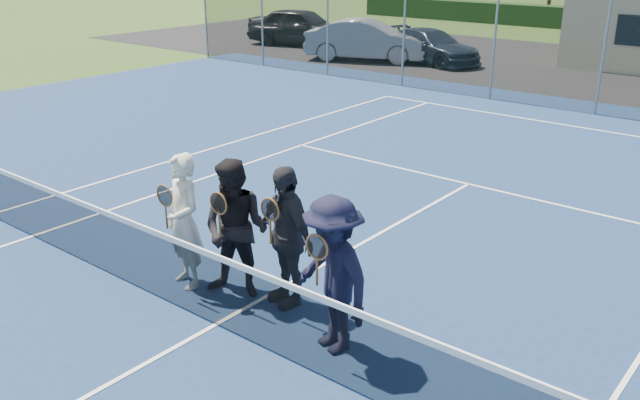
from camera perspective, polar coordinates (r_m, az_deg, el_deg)
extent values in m
cube|color=navy|center=(8.27, -8.69, -10.39)|extent=(30.00, 30.00, 0.02)
cube|color=black|center=(26.71, 18.25, 10.68)|extent=(40.00, 12.00, 0.01)
imported|color=black|center=(30.52, -1.57, 14.38)|extent=(5.07, 2.99, 1.62)
imported|color=#92949A|center=(26.55, 4.01, 13.26)|extent=(4.91, 3.28, 1.53)
imported|color=#171F2F|center=(26.32, 9.25, 12.66)|extent=(4.55, 2.74, 1.24)
cube|color=white|center=(17.90, 20.50, 5.84)|extent=(10.97, 0.06, 0.01)
cube|color=white|center=(11.37, -22.97, -2.80)|extent=(0.06, 23.77, 0.01)
cube|color=white|center=(13.00, 12.40, 1.32)|extent=(8.23, 0.06, 0.01)
cube|color=white|center=(8.27, -8.69, -10.30)|extent=(0.06, 12.80, 0.01)
cube|color=black|center=(8.04, -8.87, -7.52)|extent=(11.60, 0.02, 0.88)
cube|color=white|center=(7.84, -9.05, -4.63)|extent=(11.60, 0.03, 0.07)
cylinder|color=slate|center=(27.41, -9.60, 14.82)|extent=(0.07, 0.07, 3.00)
cylinder|color=slate|center=(25.26, -4.89, 14.53)|extent=(0.07, 0.07, 3.00)
cylinder|color=slate|center=(23.31, 0.63, 14.07)|extent=(0.07, 0.07, 3.00)
cylinder|color=slate|center=(21.59, 7.06, 13.37)|extent=(0.07, 0.07, 3.00)
cylinder|color=slate|center=(20.18, 14.45, 12.36)|extent=(0.07, 0.07, 3.00)
cylinder|color=slate|center=(19.13, 22.71, 10.99)|extent=(0.07, 0.07, 3.00)
cube|color=black|center=(19.13, 22.71, 10.99)|extent=(30.00, 0.03, 3.00)
cube|color=black|center=(25.60, 24.99, 12.80)|extent=(1.20, 0.06, 1.00)
imported|color=silver|center=(8.86, -11.38, -1.77)|extent=(0.74, 0.58, 1.80)
torus|color=brown|center=(8.55, -12.96, 0.36)|extent=(0.29, 0.02, 0.29)
cylinder|color=black|center=(8.55, -12.96, 0.36)|extent=(0.25, 0.00, 0.25)
cylinder|color=brown|center=(8.65, -12.81, -1.38)|extent=(0.03, 0.03, 0.32)
imported|color=black|center=(8.51, -7.07, -2.47)|extent=(1.06, 0.95, 1.80)
torus|color=brown|center=(8.18, -8.55, -0.28)|extent=(0.29, 0.02, 0.29)
cylinder|color=black|center=(8.18, -8.55, -0.28)|extent=(0.25, 0.00, 0.25)
cylinder|color=brown|center=(8.29, -8.45, -2.09)|extent=(0.03, 0.03, 0.32)
imported|color=#25252A|center=(8.27, -2.89, -3.04)|extent=(1.13, 0.71, 1.80)
torus|color=brown|center=(7.92, -4.24, -0.81)|extent=(0.29, 0.02, 0.29)
cylinder|color=black|center=(7.92, -4.24, -0.81)|extent=(0.25, 0.00, 0.25)
cylinder|color=brown|center=(8.03, -4.19, -2.67)|extent=(0.03, 0.03, 0.32)
imported|color=black|center=(7.33, 1.09, -6.35)|extent=(1.32, 1.02, 1.80)
torus|color=brown|center=(6.95, -0.26, -3.99)|extent=(0.29, 0.02, 0.29)
cylinder|color=black|center=(6.95, -0.26, -3.99)|extent=(0.25, 0.00, 0.25)
cylinder|color=brown|center=(7.07, -0.26, -6.05)|extent=(0.03, 0.03, 0.32)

